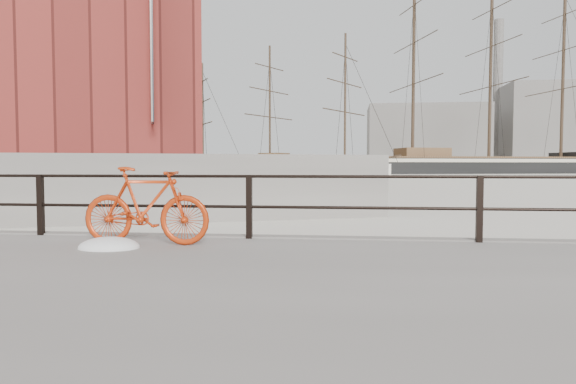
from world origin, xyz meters
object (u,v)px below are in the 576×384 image
(bicycle, at_px, (146,206))
(barque_black, at_px, (489,173))
(schooner_mid, at_px, (306,175))
(workboat_near, at_px, (88,184))
(workboat_far, at_px, (114,179))
(schooner_left, at_px, (168,175))

(bicycle, xyz_separation_m, barque_black, (28.71, 90.38, -0.92))
(schooner_mid, distance_m, workboat_near, 43.95)
(workboat_near, bearing_deg, schooner_mid, 33.88)
(workboat_far, bearing_deg, schooner_mid, 31.74)
(schooner_mid, bearing_deg, barque_black, 55.42)
(barque_black, height_order, workboat_far, barque_black)
(workboat_far, bearing_deg, workboat_near, -96.53)
(barque_black, bearing_deg, schooner_left, -176.81)
(schooner_left, bearing_deg, schooner_mid, -21.00)
(barque_black, bearing_deg, schooner_mid, -170.01)
(bicycle, distance_m, workboat_near, 36.65)
(workboat_near, bearing_deg, schooner_left, 63.10)
(workboat_near, relative_size, workboat_far, 1.01)
(schooner_mid, relative_size, workboat_near, 2.73)
(bicycle, xyz_separation_m, schooner_mid, (-3.58, 73.56, -0.92))
(schooner_mid, bearing_deg, bicycle, -59.31)
(schooner_left, xyz_separation_m, workboat_near, (6.92, -38.16, 0.00))
(bicycle, relative_size, barque_black, 0.03)
(schooner_left, relative_size, workboat_near, 2.17)
(bicycle, height_order, schooner_left, schooner_left)
(bicycle, relative_size, workboat_far, 0.17)
(schooner_mid, distance_m, workboat_far, 33.31)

